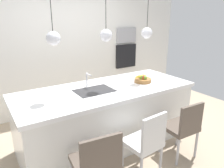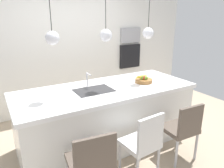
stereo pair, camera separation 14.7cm
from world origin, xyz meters
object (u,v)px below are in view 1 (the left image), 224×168
(fruit_bowl, at_px, (143,79))
(microwave, at_px, (126,35))
(oven, at_px, (126,56))
(chair_middle, at_px, (146,141))
(chair_near, at_px, (97,162))
(chair_far, at_px, (183,126))

(fruit_bowl, relative_size, microwave, 0.53)
(oven, relative_size, chair_middle, 0.63)
(microwave, distance_m, chair_middle, 3.10)
(fruit_bowl, height_order, chair_near, fruit_bowl)
(microwave, relative_size, chair_near, 0.63)
(oven, xyz_separation_m, chair_middle, (-1.51, -2.51, -0.53))
(chair_far, bearing_deg, chair_middle, -179.76)
(microwave, distance_m, oven, 0.50)
(chair_near, height_order, chair_middle, chair_middle)
(chair_near, xyz_separation_m, chair_middle, (0.70, 0.00, 0.01))
(chair_middle, bearing_deg, fruit_bowl, 52.61)
(fruit_bowl, height_order, chair_far, fruit_bowl)
(oven, distance_m, chair_near, 3.39)
(chair_middle, bearing_deg, chair_near, -179.71)
(chair_near, height_order, chair_far, chair_far)
(chair_middle, distance_m, chair_far, 0.69)
(chair_middle, xyz_separation_m, chair_far, (0.69, 0.00, -0.00))
(oven, bearing_deg, chair_far, -108.27)
(microwave, relative_size, chair_far, 0.62)
(chair_near, distance_m, chair_middle, 0.70)
(oven, bearing_deg, microwave, 0.00)
(microwave, height_order, chair_middle, microwave)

